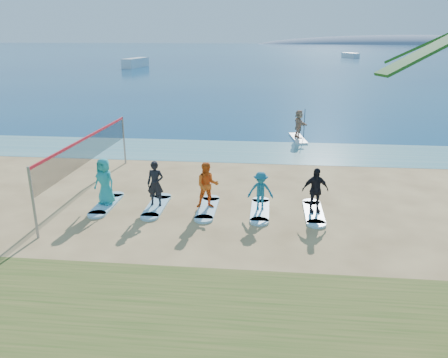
# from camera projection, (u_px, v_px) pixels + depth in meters

# --- Properties ---
(ground) EXTENTS (600.00, 600.00, 0.00)m
(ground) POSITION_uv_depth(u_px,v_px,m) (214.00, 225.00, 15.67)
(ground) COLOR tan
(ground) RESTS_ON ground
(shallow_water) EXTENTS (600.00, 600.00, 0.00)m
(shallow_water) POSITION_uv_depth(u_px,v_px,m) (236.00, 151.00, 25.57)
(shallow_water) COLOR teal
(shallow_water) RESTS_ON ground
(ocean) EXTENTS (600.00, 600.00, 0.00)m
(ocean) POSITION_uv_depth(u_px,v_px,m) (267.00, 52.00, 166.61)
(ocean) COLOR navy
(ocean) RESTS_ON ground
(island_ridge) EXTENTS (220.00, 56.00, 18.00)m
(island_ridge) POSITION_uv_depth(u_px,v_px,m) (413.00, 44.00, 289.30)
(island_ridge) COLOR slate
(island_ridge) RESTS_ON ground
(volleyball_net) EXTENTS (0.19, 9.09, 2.50)m
(volleyball_net) POSITION_uv_depth(u_px,v_px,m) (87.00, 150.00, 18.36)
(volleyball_net) COLOR gray
(volleyball_net) RESTS_ON ground
(paddleboard) EXTENTS (1.08, 3.07, 0.12)m
(paddleboard) POSITION_uv_depth(u_px,v_px,m) (298.00, 138.00, 28.39)
(paddleboard) COLOR silver
(paddleboard) RESTS_ON ground
(paddleboarder) EXTENTS (1.02, 1.75, 1.80)m
(paddleboarder) POSITION_uv_depth(u_px,v_px,m) (299.00, 124.00, 28.09)
(paddleboarder) COLOR tan
(paddleboarder) RESTS_ON paddleboard
(boat_offshore_a) EXTENTS (3.36, 8.71, 1.84)m
(boat_offshore_a) POSITION_uv_depth(u_px,v_px,m) (136.00, 67.00, 88.98)
(boat_offshore_a) COLOR silver
(boat_offshore_a) RESTS_ON ground
(boat_offshore_b) EXTENTS (4.39, 6.48, 1.41)m
(boat_offshore_b) POSITION_uv_depth(u_px,v_px,m) (350.00, 58.00, 123.44)
(boat_offshore_b) COLOR silver
(boat_offshore_b) RESTS_ON ground
(surfboard_0) EXTENTS (0.70, 2.20, 0.09)m
(surfboard_0) POSITION_uv_depth(u_px,v_px,m) (107.00, 204.00, 17.48)
(surfboard_0) COLOR #93CDE4
(surfboard_0) RESTS_ON ground
(student_0) EXTENTS (1.06, 0.87, 1.86)m
(student_0) POSITION_uv_depth(u_px,v_px,m) (105.00, 181.00, 17.18)
(student_0) COLOR teal
(student_0) RESTS_ON surfboard_0
(surfboard_1) EXTENTS (0.70, 2.20, 0.09)m
(surfboard_1) POSITION_uv_depth(u_px,v_px,m) (157.00, 206.00, 17.28)
(surfboard_1) COLOR #93CDE4
(surfboard_1) RESTS_ON ground
(student_1) EXTENTS (0.67, 0.46, 1.80)m
(student_1) POSITION_uv_depth(u_px,v_px,m) (155.00, 184.00, 16.98)
(student_1) COLOR black
(student_1) RESTS_ON surfboard_1
(surfboard_2) EXTENTS (0.70, 2.20, 0.09)m
(surfboard_2) POSITION_uv_depth(u_px,v_px,m) (208.00, 208.00, 17.08)
(surfboard_2) COLOR #93CDE4
(surfboard_2) RESTS_ON ground
(student_2) EXTENTS (0.99, 0.84, 1.81)m
(student_2) POSITION_uv_depth(u_px,v_px,m) (207.00, 185.00, 16.78)
(student_2) COLOR #E05A17
(student_2) RESTS_ON surfboard_2
(surfboard_3) EXTENTS (0.70, 2.20, 0.09)m
(surfboard_3) POSITION_uv_depth(u_px,v_px,m) (260.00, 210.00, 16.88)
(surfboard_3) COLOR #93CDE4
(surfboard_3) RESTS_ON ground
(student_3) EXTENTS (0.99, 0.59, 1.51)m
(student_3) POSITION_uv_depth(u_px,v_px,m) (261.00, 191.00, 16.62)
(student_3) COLOR #1A657E
(student_3) RESTS_ON surfboard_3
(surfboard_4) EXTENTS (0.70, 2.20, 0.09)m
(surfboard_4) POSITION_uv_depth(u_px,v_px,m) (314.00, 213.00, 16.67)
(surfboard_4) COLOR #93CDE4
(surfboard_4) RESTS_ON ground
(student_4) EXTENTS (1.08, 0.62, 1.73)m
(student_4) POSITION_uv_depth(u_px,v_px,m) (315.00, 190.00, 16.39)
(student_4) COLOR black
(student_4) RESTS_ON surfboard_4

